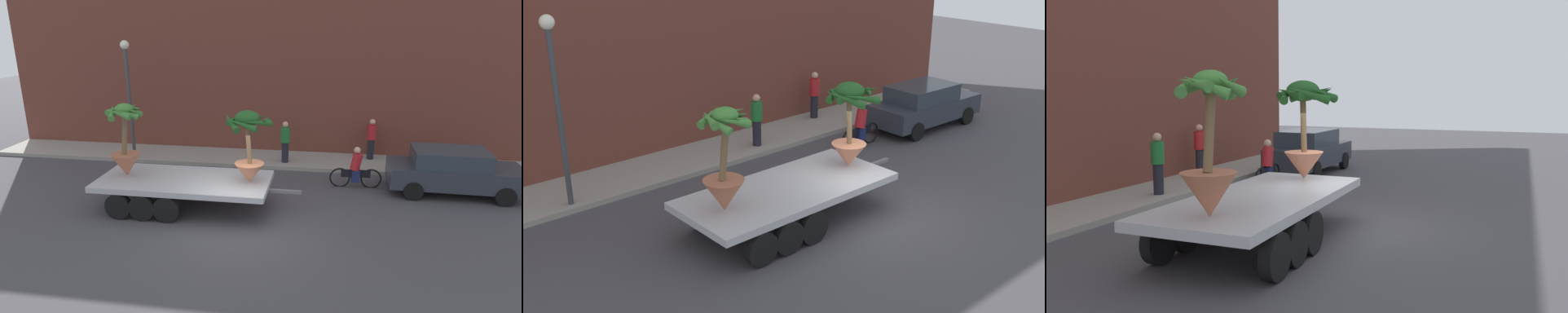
{
  "view_description": "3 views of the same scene",
  "coord_description": "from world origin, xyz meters",
  "views": [
    {
      "loc": [
        2.4,
        -11.32,
        5.86
      ],
      "look_at": [
        0.46,
        1.05,
        1.82
      ],
      "focal_mm": 29.92,
      "sensor_mm": 36.0,
      "label": 1
    },
    {
      "loc": [
        -11.11,
        -9.29,
        7.04
      ],
      "look_at": [
        -1.15,
        2.1,
        1.24
      ],
      "focal_mm": 42.84,
      "sensor_mm": 36.0,
      "label": 2
    },
    {
      "loc": [
        -11.04,
        -3.63,
        3.02
      ],
      "look_at": [
        0.62,
        1.11,
        1.43
      ],
      "focal_mm": 36.47,
      "sensor_mm": 36.0,
      "label": 3
    }
  ],
  "objects": [
    {
      "name": "pedestrian_near_gate",
      "position": [
        0.75,
        5.6,
        1.04
      ],
      "size": [
        0.36,
        0.36,
        1.71
      ],
      "color": "black",
      "rests_on": "sidewalk"
    },
    {
      "name": "pedestrian_far_left",
      "position": [
        4.25,
        6.58,
        1.04
      ],
      "size": [
        0.36,
        0.36,
        1.71
      ],
      "color": "black",
      "rests_on": "sidewalk"
    },
    {
      "name": "sidewalk",
      "position": [
        0.0,
        6.1,
        0.07
      ],
      "size": [
        24.0,
        2.2,
        0.15
      ],
      "primitive_type": "cube",
      "color": "gray",
      "rests_on": "ground"
    },
    {
      "name": "ground_plane",
      "position": [
        0.0,
        0.0,
        0.0
      ],
      "size": [
        60.0,
        60.0,
        0.0
      ],
      "primitive_type": "plane",
      "color": "#423F44"
    },
    {
      "name": "potted_palm_rear",
      "position": [
        0.1,
        0.97,
        2.15
      ],
      "size": [
        1.56,
        1.41,
        2.26
      ],
      "color": "#C17251",
      "rests_on": "flatbed_trailer"
    },
    {
      "name": "building_facade",
      "position": [
        0.0,
        7.8,
        4.47
      ],
      "size": [
        24.0,
        1.2,
        8.94
      ],
      "primitive_type": "cube",
      "color": "brown",
      "rests_on": "ground"
    },
    {
      "name": "flatbed_trailer",
      "position": [
        -2.23,
        1.01,
        0.76
      ],
      "size": [
        6.43,
        2.45,
        0.98
      ],
      "color": "#B7BABF",
      "rests_on": "ground"
    },
    {
      "name": "cyclist",
      "position": [
        3.49,
        3.6,
        0.67
      ],
      "size": [
        1.84,
        0.36,
        1.54
      ],
      "color": "black",
      "rests_on": "ground"
    },
    {
      "name": "potted_palm_middle",
      "position": [
        -3.85,
        0.98,
        1.95
      ],
      "size": [
        1.2,
        1.18,
        2.36
      ],
      "color": "#B26647",
      "rests_on": "flatbed_trailer"
    },
    {
      "name": "street_lamp",
      "position": [
        -5.66,
        5.3,
        3.23
      ],
      "size": [
        0.36,
        0.36,
        4.83
      ],
      "color": "#383D42",
      "rests_on": "sidewalk"
    },
    {
      "name": "parked_car",
      "position": [
        6.74,
        3.52,
        0.83
      ],
      "size": [
        4.43,
        1.89,
        1.58
      ],
      "color": "#2D333D",
      "rests_on": "ground"
    }
  ]
}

